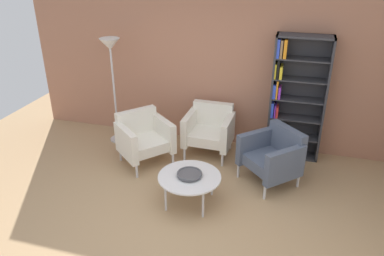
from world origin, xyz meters
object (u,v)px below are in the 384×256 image
at_px(armchair_near_window, 143,137).
at_px(floor_lamp_torchiere, 111,57).
at_px(armchair_spare_guest, 209,129).
at_px(armchair_corner_red, 273,155).
at_px(bookshelf_tall, 293,98).
at_px(decorative_bowl, 190,174).
at_px(coffee_table_low, 190,178).

xyz_separation_m(armchair_near_window, floor_lamp_torchiere, (-0.72, 0.56, 1.03)).
xyz_separation_m(armchair_spare_guest, armchair_corner_red, (1.04, -0.56, 0.00)).
distance_m(armchair_spare_guest, armchair_corner_red, 1.18).
height_order(bookshelf_tall, decorative_bowl, bookshelf_tall).
relative_size(decorative_bowl, floor_lamp_torchiere, 0.18).
distance_m(bookshelf_tall, armchair_near_window, 2.33).
bearing_deg(decorative_bowl, bookshelf_tall, 55.55).
bearing_deg(bookshelf_tall, armchair_corner_red, -101.28).
distance_m(bookshelf_tall, armchair_corner_red, 1.03).
relative_size(coffee_table_low, armchair_corner_red, 0.84).
bearing_deg(armchair_spare_guest, decorative_bowl, -85.75).
bearing_deg(floor_lamp_torchiere, coffee_table_low, -39.40).
bearing_deg(bookshelf_tall, floor_lamp_torchiere, -174.21).
xyz_separation_m(bookshelf_tall, decorative_bowl, (-1.14, -1.66, -0.52)).
relative_size(armchair_spare_guest, armchair_corner_red, 0.82).
bearing_deg(coffee_table_low, armchair_corner_red, 39.56).
relative_size(bookshelf_tall, armchair_near_window, 2.00).
relative_size(bookshelf_tall, armchair_spare_guest, 2.44).
bearing_deg(bookshelf_tall, armchair_near_window, -158.08).
height_order(bookshelf_tall, coffee_table_low, bookshelf_tall).
xyz_separation_m(armchair_spare_guest, armchair_near_window, (-0.89, -0.55, 0.00)).
bearing_deg(armchair_corner_red, decorative_bowl, -95.08).
relative_size(bookshelf_tall, floor_lamp_torchiere, 1.09).
relative_size(coffee_table_low, armchair_spare_guest, 1.03).
relative_size(bookshelf_tall, decorative_bowl, 5.94).
xyz_separation_m(decorative_bowl, armchair_near_window, (-0.96, 0.82, -0.02)).
bearing_deg(armchair_spare_guest, armchair_near_window, -147.10).
distance_m(coffee_table_low, floor_lamp_torchiere, 2.42).
xyz_separation_m(decorative_bowl, armchair_corner_red, (0.97, 0.80, -0.02)).
distance_m(bookshelf_tall, armchair_spare_guest, 1.36).
distance_m(coffee_table_low, armchair_near_window, 1.26).
distance_m(armchair_spare_guest, floor_lamp_torchiere, 1.91).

